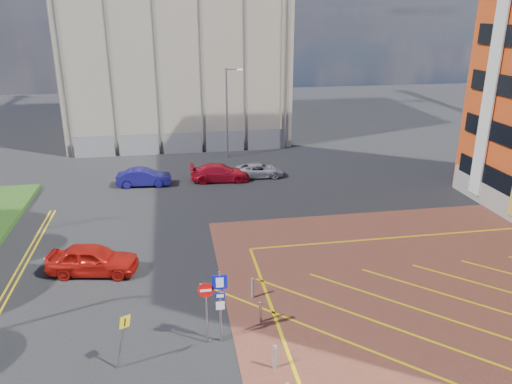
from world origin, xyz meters
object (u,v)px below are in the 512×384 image
object	(u,v)px
car_red_left	(93,259)
car_blue_back	(144,177)
car_silver_back	(259,170)
lamp_back	(228,110)
warning_sign	(122,335)
car_red_back	(220,173)
sign_cluster	(215,300)

from	to	relation	value
car_red_left	car_blue_back	size ratio (longest dim) A/B	1.12
car_red_left	car_silver_back	world-z (taller)	car_red_left
car_blue_back	car_silver_back	bearing A→B (deg)	-82.17
lamp_back	warning_sign	world-z (taller)	lamp_back
car_red_back	lamp_back	bearing A→B (deg)	-8.21
car_red_left	car_red_back	xyz separation A→B (m)	(7.91, 13.60, -0.10)
car_red_back	sign_cluster	bearing A→B (deg)	177.86
car_red_left	car_red_back	size ratio (longest dim) A/B	0.98
warning_sign	car_red_back	bearing A→B (deg)	74.73
car_red_left	car_red_back	bearing A→B (deg)	-19.33
lamp_back	car_red_left	bearing A→B (deg)	-114.85
car_blue_back	car_red_back	size ratio (longest dim) A/B	0.88
lamp_back	car_red_back	world-z (taller)	lamp_back
sign_cluster	car_red_back	bearing A→B (deg)	83.55
sign_cluster	car_silver_back	bearing A→B (deg)	75.16
lamp_back	sign_cluster	bearing A→B (deg)	-97.97
car_red_left	car_silver_back	size ratio (longest dim) A/B	1.14
car_silver_back	warning_sign	bearing A→B (deg)	159.59
warning_sign	car_blue_back	size ratio (longest dim) A/B	0.55
car_silver_back	car_red_back	bearing A→B (deg)	100.09
sign_cluster	warning_sign	bearing A→B (deg)	-165.06
warning_sign	car_red_left	world-z (taller)	warning_sign
car_blue_back	car_red_back	xyz separation A→B (m)	(5.85, 0.15, 0.00)
lamp_back	car_red_left	xyz separation A→B (m)	(-9.39, -20.28, -3.59)
car_blue_back	car_silver_back	xyz separation A→B (m)	(9.06, 0.60, -0.12)
lamp_back	car_blue_back	bearing A→B (deg)	-137.06
lamp_back	sign_cluster	xyz separation A→B (m)	(-3.78, -27.02, -2.41)
lamp_back	sign_cluster	world-z (taller)	lamp_back
warning_sign	car_red_left	xyz separation A→B (m)	(-2.10, 7.68, -0.66)
lamp_back	warning_sign	size ratio (longest dim) A/B	3.55
sign_cluster	car_red_back	distance (m)	20.51
car_red_back	car_silver_back	size ratio (longest dim) A/B	1.17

